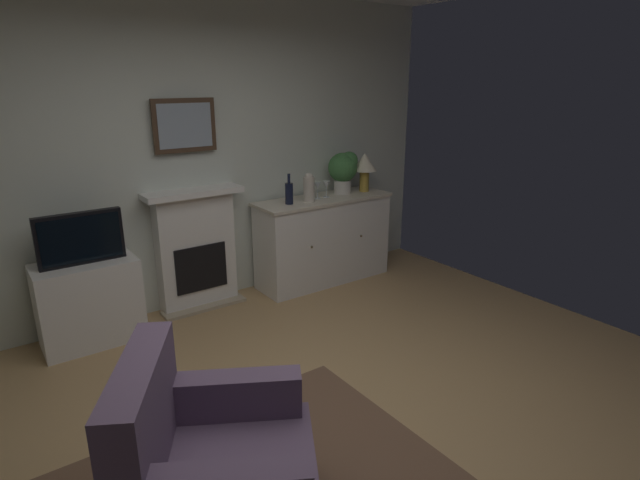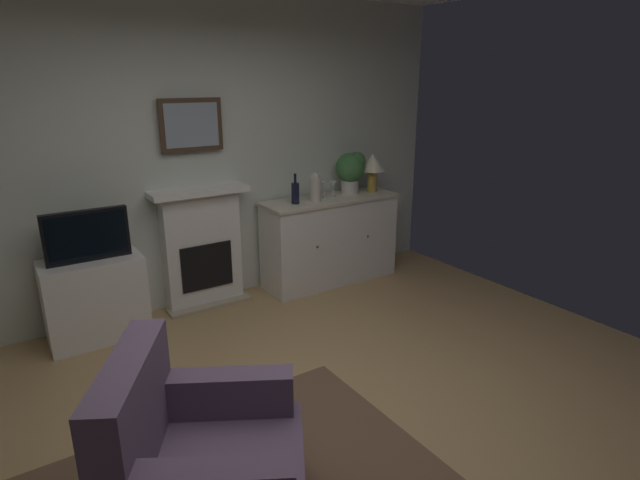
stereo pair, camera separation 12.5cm
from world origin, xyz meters
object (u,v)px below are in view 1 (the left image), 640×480
(vase_decorative, at_px, (309,187))
(tv_set, at_px, (80,238))
(wine_glass_center, at_px, (326,185))
(potted_plant_small, at_px, (344,169))
(wine_glass_left, at_px, (317,187))
(fireplace_unit, at_px, (196,249))
(framed_picture, at_px, (185,126))
(wine_bottle, at_px, (289,193))
(table_lamp, at_px, (365,165))
(armchair, at_px, (211,468))
(tv_cabinet, at_px, (89,303))
(sideboard_cabinet, at_px, (323,240))

(vase_decorative, bearing_deg, tv_set, 178.84)
(wine_glass_center, relative_size, potted_plant_small, 0.38)
(wine_glass_left, bearing_deg, fireplace_unit, 172.01)
(framed_picture, relative_size, tv_set, 0.89)
(fireplace_unit, relative_size, tv_set, 1.77)
(wine_bottle, bearing_deg, wine_glass_center, 3.63)
(wine_glass_center, distance_m, vase_decorative, 0.26)
(wine_bottle, height_order, wine_glass_center, wine_bottle)
(vase_decorative, bearing_deg, table_lamp, 3.86)
(wine_glass_center, bearing_deg, table_lamp, -0.69)
(tv_set, xyz_separation_m, potted_plant_small, (2.56, 0.05, 0.27))
(table_lamp, height_order, potted_plant_small, potted_plant_small)
(wine_glass_left, xyz_separation_m, wine_glass_center, (0.11, 0.00, 0.00))
(vase_decorative, xyz_separation_m, potted_plant_small, (0.50, 0.10, 0.12))
(armchair, bearing_deg, fireplace_unit, 68.37)
(framed_picture, bearing_deg, tv_cabinet, -167.99)
(framed_picture, bearing_deg, wine_bottle, -15.61)
(fireplace_unit, xyz_separation_m, sideboard_cabinet, (1.30, -0.18, -0.11))
(wine_glass_left, bearing_deg, wine_bottle, -175.42)
(framed_picture, xyz_separation_m, vase_decorative, (1.09, -0.27, -0.62))
(fireplace_unit, relative_size, table_lamp, 2.75)
(table_lamp, distance_m, wine_glass_center, 0.52)
(table_lamp, xyz_separation_m, wine_glass_left, (-0.60, 0.00, -0.16))
(wine_bottle, bearing_deg, potted_plant_small, 5.53)
(potted_plant_small, bearing_deg, vase_decorative, -169.19)
(tv_cabinet, relative_size, armchair, 0.69)
(tv_cabinet, bearing_deg, framed_picture, 12.01)
(vase_decorative, distance_m, tv_set, 2.07)
(sideboard_cabinet, relative_size, armchair, 1.32)
(fireplace_unit, height_order, armchair, fireplace_unit)
(vase_decorative, distance_m, tv_cabinet, 2.18)
(wine_bottle, distance_m, wine_glass_left, 0.35)
(sideboard_cabinet, distance_m, armchair, 3.20)
(sideboard_cabinet, bearing_deg, framed_picture, 170.29)
(vase_decorative, bearing_deg, sideboard_cabinet, 13.40)
(fireplace_unit, xyz_separation_m, tv_set, (-0.98, -0.19, 0.33))
(sideboard_cabinet, bearing_deg, wine_glass_left, 176.13)
(framed_picture, xyz_separation_m, sideboard_cabinet, (1.30, -0.22, -1.20))
(sideboard_cabinet, relative_size, tv_cabinet, 1.91)
(tv_set, bearing_deg, table_lamp, 0.17)
(framed_picture, xyz_separation_m, wine_glass_left, (1.23, -0.22, -0.64))
(sideboard_cabinet, height_order, tv_cabinet, sideboard_cabinet)
(vase_decorative, bearing_deg, framed_picture, 165.96)
(framed_picture, height_order, tv_cabinet, framed_picture)
(tv_set, bearing_deg, vase_decorative, -1.16)
(sideboard_cabinet, relative_size, wine_bottle, 4.93)
(framed_picture, relative_size, armchair, 0.51)
(wine_glass_center, relative_size, tv_set, 0.27)
(wine_glass_center, bearing_deg, potted_plant_small, 8.99)
(wine_bottle, bearing_deg, table_lamp, 1.40)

